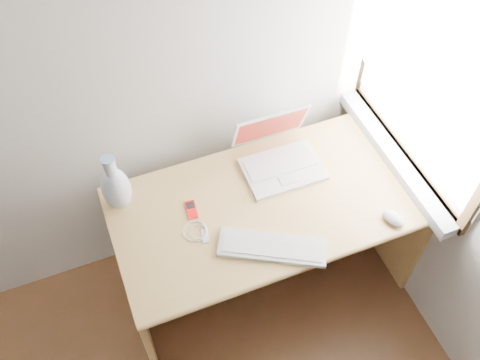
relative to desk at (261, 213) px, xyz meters
name	(u,v)px	position (x,y,z in m)	size (l,w,h in m)	color
window	(426,78)	(0.69, -0.07, 0.73)	(0.11, 0.99, 1.10)	white
desk	(261,213)	(0.00, 0.00, 0.00)	(1.45, 0.73, 0.77)	tan
laptop	(279,155)	(0.13, 0.11, 0.28)	(0.38, 0.31, 0.25)	white
external_keyboard	(272,247)	(-0.09, -0.32, 0.23)	(0.47, 0.35, 0.02)	white
mouse	(394,218)	(0.47, -0.39, 0.24)	(0.07, 0.11, 0.04)	white
ipod	(191,210)	(-0.35, 0.00, 0.23)	(0.06, 0.10, 0.01)	red
cable_coil	(195,231)	(-0.37, -0.12, 0.23)	(0.11, 0.11, 0.01)	white
remote	(205,236)	(-0.34, -0.16, 0.22)	(0.03, 0.07, 0.01)	white
vase	(116,187)	(-0.64, 0.14, 0.36)	(0.13, 0.13, 0.33)	white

